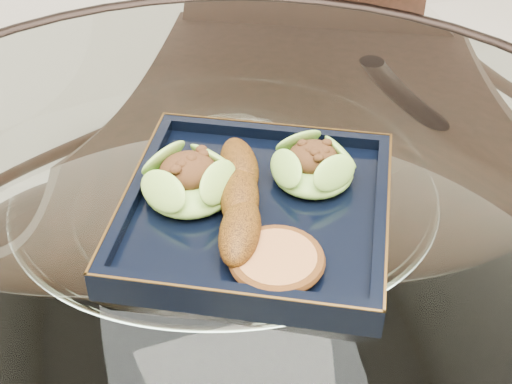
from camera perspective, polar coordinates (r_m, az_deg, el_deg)
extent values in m
cylinder|color=white|center=(0.76, -2.40, -2.46)|extent=(1.10, 1.10, 0.01)
torus|color=black|center=(0.76, -2.40, -2.46)|extent=(1.13, 1.13, 0.02)
cylinder|color=black|center=(1.28, 7.46, -4.88)|extent=(0.04, 0.04, 0.75)
cylinder|color=black|center=(1.23, -18.06, -9.46)|extent=(0.04, 0.04, 0.75)
cube|color=black|center=(1.23, 2.63, -0.49)|extent=(0.55, 0.55, 0.04)
cube|color=black|center=(1.25, 3.84, 14.75)|extent=(0.38, 0.18, 0.46)
cylinder|color=black|center=(1.31, -6.54, -13.19)|extent=(0.03, 0.03, 0.45)
cylinder|color=black|center=(1.29, 9.77, -14.72)|extent=(0.03, 0.03, 0.45)
cylinder|color=black|center=(1.55, -3.67, -2.66)|extent=(0.03, 0.03, 0.45)
cylinder|color=black|center=(1.53, 9.73, -3.79)|extent=(0.03, 0.03, 0.45)
cube|color=black|center=(0.74, 0.00, -1.79)|extent=(0.36, 0.36, 0.02)
ellipsoid|color=olive|center=(0.74, -5.36, 0.73)|extent=(0.12, 0.12, 0.03)
ellipsoid|color=#5C972C|center=(0.76, 4.58, 1.93)|extent=(0.10, 0.10, 0.03)
ellipsoid|color=#69390B|center=(0.72, -1.32, -0.39)|extent=(0.08, 0.19, 0.04)
cylinder|color=#A76837|center=(0.67, 1.67, -5.57)|extent=(0.10, 0.10, 0.01)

